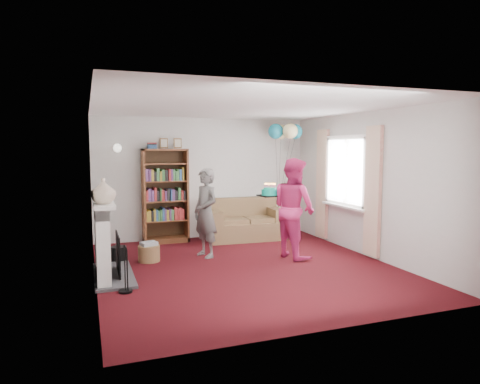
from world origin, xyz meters
name	(u,v)px	position (x,y,z in m)	size (l,w,h in m)	color
ground	(246,267)	(0.00, 0.00, 0.00)	(5.00, 5.00, 0.00)	black
wall_back	(204,178)	(0.00, 2.51, 1.25)	(4.50, 0.02, 2.50)	silver
wall_left	(92,194)	(-2.26, 0.00, 1.25)	(0.02, 5.00, 2.50)	silver
wall_right	(368,184)	(2.26, 0.00, 1.25)	(0.02, 5.00, 2.50)	silver
ceiling	(246,107)	(0.00, 0.00, 2.50)	(4.50, 5.00, 0.01)	white
fireplace	(106,243)	(-2.09, 0.19, 0.51)	(0.55, 1.80, 1.12)	#3F3F42
window_bay	(345,185)	(2.21, 0.60, 1.20)	(0.14, 2.02, 2.20)	white
wall_sconce	(117,148)	(-1.75, 2.36, 1.88)	(0.16, 0.23, 0.16)	gold
bookcase	(165,196)	(-0.87, 2.30, 0.92)	(0.88, 0.42, 2.08)	#472B14
sofa	(244,223)	(0.73, 2.07, 0.32)	(1.57, 0.83, 0.83)	brown
wicker_basket	(149,253)	(-1.39, 0.88, 0.15)	(0.36, 0.36, 0.33)	#8C6241
person_striped	(206,213)	(-0.41, 0.87, 0.77)	(0.56, 0.37, 1.53)	black
person_magenta	(294,208)	(1.00, 0.33, 0.86)	(0.83, 0.65, 1.71)	#C42764
birthday_cake	(270,192)	(0.66, 0.57, 1.11)	(0.36, 0.36, 0.22)	black
balloons	(285,131)	(1.57, 1.86, 2.22)	(0.75, 0.75, 1.73)	#3F3F3F
mantel_vase	(103,191)	(-2.12, -0.15, 1.30)	(0.33, 0.33, 0.34)	beige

